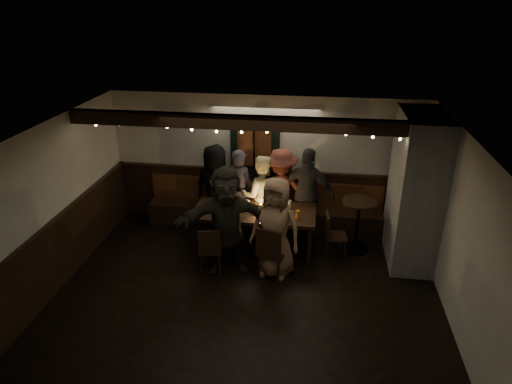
# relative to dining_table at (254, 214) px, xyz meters

# --- Properties ---
(room) EXTENTS (6.02, 5.01, 2.62)m
(room) POSITION_rel_dining_table_xyz_m (1.13, 0.02, 0.37)
(room) COLOR black
(room) RESTS_ON ground
(dining_table) EXTENTS (2.17, 0.93, 0.94)m
(dining_table) POSITION_rel_dining_table_xyz_m (0.00, 0.00, 0.00)
(dining_table) COLOR black
(dining_table) RESTS_ON ground
(chair_near_left) EXTENTS (0.44, 0.44, 0.83)m
(chair_near_left) POSITION_rel_dining_table_xyz_m (-0.62, -0.84, -0.24)
(chair_near_left) COLOR black
(chair_near_left) RESTS_ON ground
(chair_near_right) EXTENTS (0.53, 0.53, 0.94)m
(chair_near_right) POSITION_rel_dining_table_xyz_m (0.39, -0.88, -0.18)
(chair_near_right) COLOR black
(chair_near_right) RESTS_ON ground
(chair_end) EXTENTS (0.41, 0.41, 0.82)m
(chair_end) POSITION_rel_dining_table_xyz_m (1.38, -0.03, -0.24)
(chair_end) COLOR black
(chair_end) RESTS_ON ground
(high_top) EXTENTS (0.61, 0.61, 0.98)m
(high_top) POSITION_rel_dining_table_xyz_m (1.84, 0.24, -0.09)
(high_top) COLOR black
(high_top) RESTS_ON ground
(person_a) EXTENTS (0.92, 0.69, 1.71)m
(person_a) POSITION_rel_dining_table_xyz_m (-0.87, 0.74, 0.15)
(person_a) COLOR black
(person_a) RESTS_ON ground
(person_b) EXTENTS (0.71, 0.58, 1.66)m
(person_b) POSITION_rel_dining_table_xyz_m (-0.39, 0.72, 0.12)
(person_b) COLOR #2E2B39
(person_b) RESTS_ON ground
(person_c) EXTENTS (0.87, 0.73, 1.59)m
(person_c) POSITION_rel_dining_table_xyz_m (0.04, 0.63, 0.09)
(person_c) COLOR #F2E8B3
(person_c) RESTS_ON ground
(person_d) EXTENTS (1.22, 0.91, 1.69)m
(person_d) POSITION_rel_dining_table_xyz_m (0.40, 0.74, 0.14)
(person_d) COLOR brown
(person_d) RESTS_ON ground
(person_e) EXTENTS (1.10, 0.65, 1.76)m
(person_e) POSITION_rel_dining_table_xyz_m (0.92, 0.65, 0.17)
(person_e) COLOR #2B2B2F
(person_e) RESTS_ON ground
(person_f) EXTENTS (1.81, 0.97, 1.86)m
(person_f) POSITION_rel_dining_table_xyz_m (-0.34, -0.74, 0.22)
(person_f) COLOR black
(person_f) RESTS_ON ground
(person_g) EXTENTS (0.95, 0.75, 1.72)m
(person_g) POSITION_rel_dining_table_xyz_m (0.45, -0.73, 0.15)
(person_g) COLOR #9F7758
(person_g) RESTS_ON ground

